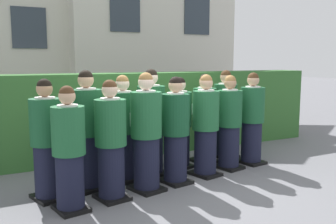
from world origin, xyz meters
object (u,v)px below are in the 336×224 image
(student_front_row_5, at_px, (229,125))
(student_front_row_0, at_px, (69,152))
(student_rear_row_0, at_px, (47,143))
(student_rear_row_2, at_px, (123,131))
(student_rear_row_1, at_px, (87,133))
(student_rear_row_3, at_px, (151,125))
(student_rear_row_6, at_px, (225,116))
(student_front_row_1, at_px, (111,143))
(student_rear_row_4, at_px, (180,125))
(student_rear_row_5, at_px, (204,121))
(student_front_row_4, at_px, (206,128))
(student_front_row_3, at_px, (175,133))
(student_front_row_6, at_px, (252,121))
(student_front_row_2, at_px, (146,135))

(student_front_row_5, bearing_deg, student_front_row_0, -168.17)
(student_rear_row_0, height_order, student_rear_row_2, student_rear_row_2)
(student_front_row_0, height_order, student_rear_row_1, student_rear_row_1)
(student_rear_row_0, xyz_separation_m, student_rear_row_3, (1.70, 0.39, 0.05))
(student_front_row_5, bearing_deg, student_rear_row_2, 173.31)
(student_rear_row_6, bearing_deg, student_rear_row_3, -168.46)
(student_front_row_1, bearing_deg, student_rear_row_6, 22.97)
(student_rear_row_4, xyz_separation_m, student_rear_row_5, (0.56, 0.09, 0.02))
(student_front_row_0, height_order, student_rear_row_2, student_rear_row_2)
(student_front_row_0, height_order, student_front_row_4, student_front_row_4)
(student_rear_row_1, height_order, student_rear_row_5, student_rear_row_1)
(student_front_row_3, relative_size, student_front_row_4, 0.99)
(student_front_row_0, distance_m, student_rear_row_6, 3.48)
(student_front_row_6, distance_m, student_rear_row_6, 0.61)
(student_front_row_5, xyz_separation_m, student_rear_row_4, (-0.71, 0.45, -0.02))
(student_front_row_3, height_order, student_front_row_5, student_front_row_3)
(student_front_row_4, relative_size, student_rear_row_0, 1.01)
(student_front_row_0, xyz_separation_m, student_front_row_6, (3.40, 0.68, 0.04))
(student_rear_row_1, xyz_separation_m, student_rear_row_5, (2.28, 0.45, -0.05))
(student_front_row_5, distance_m, student_front_row_6, 0.56)
(student_front_row_3, relative_size, student_rear_row_3, 0.94)
(student_front_row_4, xyz_separation_m, student_rear_row_6, (0.97, 0.81, 0.02))
(student_front_row_1, distance_m, student_rear_row_1, 0.58)
(student_front_row_2, xyz_separation_m, student_front_row_3, (0.53, 0.11, -0.04))
(student_front_row_1, relative_size, student_front_row_2, 0.95)
(student_rear_row_0, bearing_deg, student_rear_row_1, 15.52)
(student_front_row_3, bearing_deg, student_rear_row_1, 164.56)
(student_front_row_3, xyz_separation_m, student_rear_row_2, (-0.66, 0.46, 0.01))
(student_front_row_2, xyz_separation_m, student_rear_row_2, (-0.13, 0.58, -0.03))
(student_front_row_6, relative_size, student_rear_row_3, 0.95)
(student_rear_row_1, height_order, student_rear_row_3, student_rear_row_3)
(student_rear_row_5, bearing_deg, student_front_row_4, -121.76)
(student_front_row_5, distance_m, student_rear_row_6, 0.78)
(student_front_row_1, bearing_deg, student_rear_row_0, 152.40)
(student_front_row_1, height_order, student_front_row_2, student_front_row_2)
(student_front_row_3, distance_m, student_rear_row_1, 1.29)
(student_rear_row_6, bearing_deg, student_front_row_6, -74.71)
(student_front_row_3, distance_m, student_rear_row_2, 0.80)
(student_rear_row_4, bearing_deg, student_rear_row_0, -167.24)
(student_rear_row_2, bearing_deg, student_front_row_3, -35.17)
(student_front_row_6, relative_size, student_rear_row_2, 1.00)
(student_front_row_1, xyz_separation_m, student_front_row_2, (0.56, 0.10, 0.04))
(student_rear_row_3, xyz_separation_m, student_rear_row_6, (1.71, 0.35, -0.02))
(student_front_row_5, bearing_deg, student_rear_row_4, 147.49)
(student_front_row_1, relative_size, student_rear_row_1, 0.93)
(student_front_row_4, relative_size, student_rear_row_3, 0.95)
(student_front_row_0, distance_m, student_rear_row_2, 1.30)
(student_front_row_2, distance_m, student_front_row_4, 1.16)
(student_front_row_1, bearing_deg, student_front_row_6, 10.85)
(student_front_row_1, xyz_separation_m, student_front_row_3, (1.09, 0.21, 0.00))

